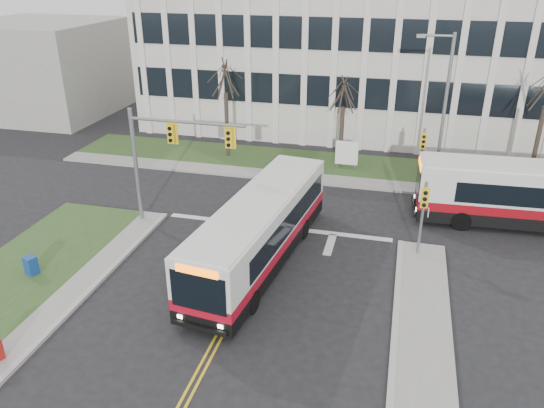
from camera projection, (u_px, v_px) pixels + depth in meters
The scene contains 15 objects.
ground at pixel (228, 320), 20.82m from camera, with size 120.00×120.00×0.00m, color black.
sidewalk_cross at pixel (381, 185), 33.05m from camera, with size 44.00×1.60×0.14m, color #9E9B93.
building_lawn at pixel (384, 170), 35.52m from camera, with size 44.00×5.00×0.12m, color #2E4A1F.
office_building at pixel (399, 51), 43.58m from camera, with size 40.00×16.00×12.00m, color silver.
building_annex at pixel (44, 68), 47.78m from camera, with size 12.00×12.00×8.00m, color #9E9B93.
mast_arm_signal at pixel (164, 148), 26.58m from camera, with size 6.11×0.38×6.20m.
signal_pole_near at pixel (423, 209), 24.24m from camera, with size 0.34×0.39×3.80m.
signal_pole_far at pixel (422, 150), 31.72m from camera, with size 0.34×0.39×3.80m.
streetlight at pixel (442, 103), 31.11m from camera, with size 2.15×0.25×9.20m.
directory_sign at pixel (347, 153), 35.17m from camera, with size 1.50×0.12×2.00m.
tree_left at pixel (225, 80), 35.67m from camera, with size 1.80×1.80×7.70m.
tree_mid at pixel (344, 95), 34.33m from camera, with size 1.80×1.80×6.82m.
bus_main at pixel (260, 232), 24.20m from camera, with size 2.57×11.85×3.16m, color silver, non-canonical shape.
bus_cross at pixel (540, 198), 27.47m from camera, with size 2.68×12.37×3.30m, color silver, non-canonical shape.
newspaper_box_blue at pixel (31, 266), 23.56m from camera, with size 0.50×0.45×0.95m, color navy.
Camera 1 is at (5.84, -16.03, 12.90)m, focal length 35.00 mm.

